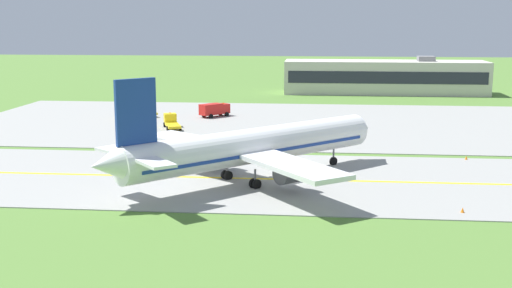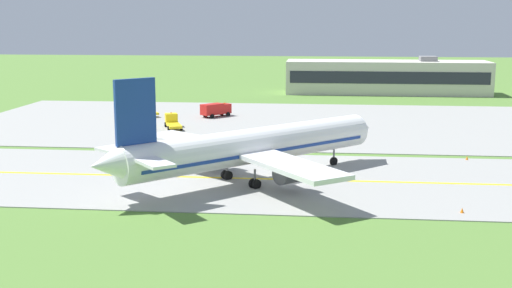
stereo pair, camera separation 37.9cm
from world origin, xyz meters
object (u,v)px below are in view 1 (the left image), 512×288
airplane_lead (251,147)px  service_truck_baggage (214,109)px  service_truck_catering (171,122)px  service_truck_fuel (134,113)px

airplane_lead → service_truck_baggage: bearing=103.9°
service_truck_catering → service_truck_fuel: bearing=133.6°
airplane_lead → service_truck_catering: (-17.39, 35.56, -2.95)m
service_truck_baggage → service_truck_fuel: service_truck_baggage is taller
service_truck_baggage → service_truck_fuel: (-14.51, -3.64, -0.35)m
service_truck_baggage → service_truck_fuel: bearing=-165.9°
airplane_lead → service_truck_fuel: airplane_lead is taller
service_truck_baggage → service_truck_catering: size_ratio=0.86×
airplane_lead → service_truck_baggage: (-12.12, 48.90, -2.60)m
service_truck_catering → airplane_lead: bearing=-63.9°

